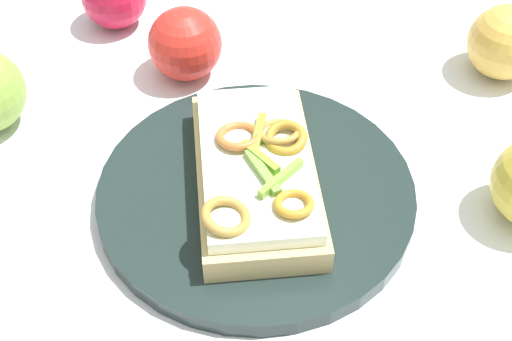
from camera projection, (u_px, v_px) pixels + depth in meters
ground_plane at (256, 200)px, 0.60m from camera, size 2.00×2.00×0.00m
plate at (256, 193)px, 0.60m from camera, size 0.26×0.26×0.02m
sandwich at (256, 172)px, 0.58m from camera, size 0.21×0.17×0.05m
apple_1 at (185, 44)px, 0.69m from camera, size 0.09×0.09×0.07m
apple_2 at (504, 41)px, 0.69m from camera, size 0.08×0.08×0.07m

